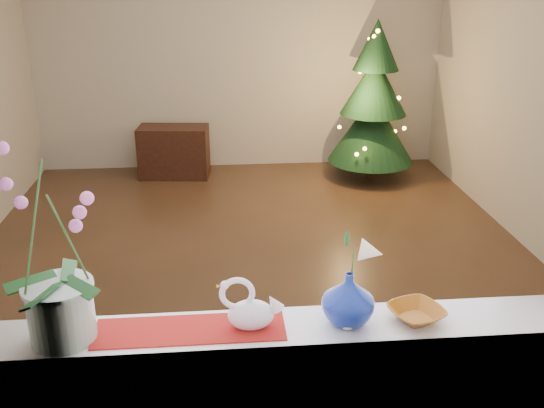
% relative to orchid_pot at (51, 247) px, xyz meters
% --- Properties ---
extents(ground, '(5.00, 5.00, 0.00)m').
position_rel_orchid_pot_xyz_m(ground, '(0.83, 2.38, -1.28)').
color(ground, '#372516').
rests_on(ground, ground).
extents(wall_back, '(4.50, 0.10, 2.70)m').
position_rel_orchid_pot_xyz_m(wall_back, '(0.83, 4.88, 0.07)').
color(wall_back, '#BCB4A5').
rests_on(wall_back, ground).
extents(wall_front, '(4.50, 0.10, 2.70)m').
position_rel_orchid_pot_xyz_m(wall_front, '(0.83, -0.12, 0.07)').
color(wall_front, '#BCB4A5').
rests_on(wall_front, ground).
extents(windowsill, '(2.20, 0.26, 0.04)m').
position_rel_orchid_pot_xyz_m(windowsill, '(0.83, 0.01, -0.38)').
color(windowsill, white).
rests_on(windowsill, window_apron).
extents(window_frame, '(2.22, 0.06, 1.60)m').
position_rel_orchid_pot_xyz_m(window_frame, '(0.83, -0.09, 0.42)').
color(window_frame, white).
rests_on(window_frame, windowsill).
extents(runner, '(0.70, 0.20, 0.01)m').
position_rel_orchid_pot_xyz_m(runner, '(0.45, 0.01, -0.36)').
color(runner, maroon).
rests_on(runner, windowsill).
extents(orchid_pot, '(0.28, 0.28, 0.73)m').
position_rel_orchid_pot_xyz_m(orchid_pot, '(0.00, 0.00, 0.00)').
color(orchid_pot, white).
rests_on(orchid_pot, windowsill).
extents(swan, '(0.26, 0.19, 0.20)m').
position_rel_orchid_pot_xyz_m(swan, '(0.67, 0.01, -0.27)').
color(swan, white).
rests_on(swan, windowsill).
extents(blue_vase, '(0.26, 0.26, 0.24)m').
position_rel_orchid_pot_xyz_m(blue_vase, '(1.03, 0.01, -0.25)').
color(blue_vase, navy).
rests_on(blue_vase, windowsill).
extents(lily, '(0.13, 0.07, 0.18)m').
position_rel_orchid_pot_xyz_m(lily, '(1.03, 0.01, -0.04)').
color(lily, white).
rests_on(lily, blue_vase).
extents(paperweight, '(0.08, 0.08, 0.07)m').
position_rel_orchid_pot_xyz_m(paperweight, '(1.03, -0.03, -0.33)').
color(paperweight, silver).
rests_on(paperweight, windowsill).
extents(amber_dish, '(0.22, 0.22, 0.04)m').
position_rel_orchid_pot_xyz_m(amber_dish, '(1.30, 0.01, -0.34)').
color(amber_dish, '#8F4D0F').
rests_on(amber_dish, windowsill).
extents(xmas_tree, '(0.97, 0.97, 1.68)m').
position_rel_orchid_pot_xyz_m(xmas_tree, '(2.21, 4.30, -0.44)').
color(xmas_tree, black).
rests_on(xmas_tree, ground).
extents(side_table, '(0.78, 0.45, 0.56)m').
position_rel_orchid_pot_xyz_m(side_table, '(0.08, 4.53, -1.01)').
color(side_table, black).
rests_on(side_table, ground).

